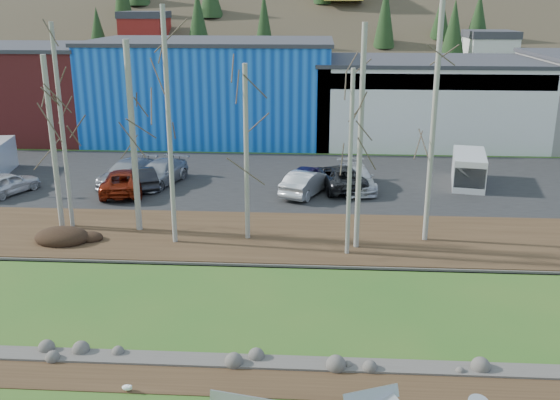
# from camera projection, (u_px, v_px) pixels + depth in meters

# --- Properties ---
(dirt_strip) EXTENTS (80.00, 1.80, 0.03)m
(dirt_strip) POSITION_uv_depth(u_px,v_px,m) (213.00, 379.00, 19.63)
(dirt_strip) COLOR #382616
(dirt_strip) RESTS_ON ground
(near_bank_rocks) EXTENTS (80.00, 0.80, 0.50)m
(near_bank_rocks) POSITION_uv_depth(u_px,v_px,m) (218.00, 362.00, 20.58)
(near_bank_rocks) COLOR #47423D
(near_bank_rocks) RESTS_ON ground
(river) EXTENTS (80.00, 8.00, 0.90)m
(river) POSITION_uv_depth(u_px,v_px,m) (235.00, 305.00, 24.48)
(river) COLOR black
(river) RESTS_ON ground
(far_bank_rocks) EXTENTS (80.00, 0.80, 0.46)m
(far_bank_rocks) POSITION_uv_depth(u_px,v_px,m) (247.00, 263.00, 28.38)
(far_bank_rocks) COLOR #47423D
(far_bank_rocks) RESTS_ON ground
(far_bank) EXTENTS (80.00, 7.00, 0.15)m
(far_bank) POSITION_uv_depth(u_px,v_px,m) (254.00, 236.00, 31.40)
(far_bank) COLOR #382616
(far_bank) RESTS_ON ground
(parking_lot) EXTENTS (80.00, 14.00, 0.14)m
(parking_lot) POSITION_uv_depth(u_px,v_px,m) (270.00, 180.00, 41.38)
(parking_lot) COLOR black
(parking_lot) RESTS_ON ground
(building_brick) EXTENTS (16.32, 12.24, 7.80)m
(building_brick) POSITION_uv_depth(u_px,v_px,m) (11.00, 90.00, 54.97)
(building_brick) COLOR maroon
(building_brick) RESTS_ON ground
(building_blue) EXTENTS (20.40, 12.24, 8.30)m
(building_blue) POSITION_uv_depth(u_px,v_px,m) (213.00, 89.00, 53.81)
(building_blue) COLOR #0E3FA8
(building_blue) RESTS_ON ground
(building_white) EXTENTS (18.36, 12.24, 6.80)m
(building_white) POSITION_uv_depth(u_px,v_px,m) (423.00, 99.00, 52.93)
(building_white) COLOR white
(building_white) RESTS_ON ground
(seagull) EXTENTS (0.38, 0.20, 0.28)m
(seagull) POSITION_uv_depth(u_px,v_px,m) (127.00, 387.00, 18.96)
(seagull) COLOR gold
(seagull) RESTS_ON ground
(dirt_mound) EXTENTS (2.67, 1.89, 0.52)m
(dirt_mound) POSITION_uv_depth(u_px,v_px,m) (62.00, 236.00, 30.44)
(dirt_mound) COLOR black
(dirt_mound) RESTS_ON far_bank
(birch_0) EXTENTS (0.27, 0.27, 8.80)m
(birch_0) POSITION_uv_depth(u_px,v_px,m) (53.00, 145.00, 31.07)
(birch_0) COLOR #A7A398
(birch_0) RESTS_ON far_bank
(birch_1) EXTENTS (0.22, 0.22, 10.30)m
(birch_1) POSITION_uv_depth(u_px,v_px,m) (62.00, 129.00, 31.06)
(birch_1) COLOR #A7A398
(birch_1) RESTS_ON far_bank
(birch_2) EXTENTS (0.30, 0.30, 9.52)m
(birch_2) POSITION_uv_depth(u_px,v_px,m) (133.00, 139.00, 30.70)
(birch_2) COLOR #A7A398
(birch_2) RESTS_ON far_bank
(birch_3) EXTENTS (0.23, 0.23, 11.11)m
(birch_3) POSITION_uv_depth(u_px,v_px,m) (169.00, 130.00, 28.82)
(birch_3) COLOR #A7A398
(birch_3) RESTS_ON far_bank
(birch_4) EXTENTS (0.24, 0.24, 8.52)m
(birch_4) POSITION_uv_depth(u_px,v_px,m) (246.00, 154.00, 29.69)
(birch_4) COLOR #A7A398
(birch_4) RESTS_ON far_bank
(birch_5) EXTENTS (0.20, 0.20, 8.51)m
(birch_5) POSITION_uv_depth(u_px,v_px,m) (350.00, 165.00, 27.83)
(birch_5) COLOR #A7A398
(birch_5) RESTS_ON far_bank
(birch_6) EXTENTS (0.25, 0.25, 10.37)m
(birch_6) POSITION_uv_depth(u_px,v_px,m) (360.00, 140.00, 28.29)
(birch_6) COLOR #A7A398
(birch_6) RESTS_ON far_bank
(birch_7) EXTENTS (0.25, 0.25, 11.29)m
(birch_7) POSITION_uv_depth(u_px,v_px,m) (433.00, 126.00, 29.07)
(birch_7) COLOR #A7A398
(birch_7) RESTS_ON far_bank
(car_0) EXTENTS (3.08, 4.30, 1.36)m
(car_0) POSITION_uv_depth(u_px,v_px,m) (8.00, 183.00, 37.82)
(car_0) COLOR silver
(car_0) RESTS_ON parking_lot
(car_1) EXTENTS (3.02, 4.21, 1.32)m
(car_1) POSITION_uv_depth(u_px,v_px,m) (142.00, 177.00, 39.21)
(car_1) COLOR black
(car_1) RESTS_ON parking_lot
(car_2) EXTENTS (3.20, 5.54, 1.45)m
(car_2) POSITION_uv_depth(u_px,v_px,m) (125.00, 181.00, 38.19)
(car_2) COLOR maroon
(car_2) RESTS_ON parking_lot
(car_3) EXTENTS (3.36, 5.46, 1.48)m
(car_3) POSITION_uv_depth(u_px,v_px,m) (160.00, 173.00, 39.90)
(car_3) COLOR #96989E
(car_3) RESTS_ON parking_lot
(car_4) EXTENTS (3.02, 4.54, 1.44)m
(car_4) POSITION_uv_depth(u_px,v_px,m) (302.00, 180.00, 38.47)
(car_4) COLOR #241A51
(car_4) RESTS_ON parking_lot
(car_5) EXTENTS (3.25, 4.78, 1.49)m
(car_5) POSITION_uv_depth(u_px,v_px,m) (306.00, 183.00, 37.76)
(car_5) COLOR #B7B7BA
(car_5) RESTS_ON parking_lot
(car_6) EXTENTS (3.60, 5.74, 1.48)m
(car_6) POSITION_uv_depth(u_px,v_px,m) (340.00, 177.00, 39.03)
(car_6) COLOR black
(car_6) RESTS_ON parking_lot
(car_7) EXTENTS (2.60, 5.22, 1.46)m
(car_7) POSITION_uv_depth(u_px,v_px,m) (356.00, 177.00, 38.91)
(car_7) COLOR silver
(car_7) RESTS_ON parking_lot
(car_8) EXTENTS (3.36, 5.46, 1.48)m
(car_8) POSITION_uv_depth(u_px,v_px,m) (127.00, 172.00, 40.03)
(car_8) COLOR #96989E
(car_8) RESTS_ON parking_lot
(van_white) EXTENTS (2.75, 4.91, 2.03)m
(van_white) POSITION_uv_depth(u_px,v_px,m) (469.00, 170.00, 39.60)
(van_white) COLOR white
(van_white) RESTS_ON parking_lot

